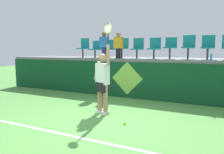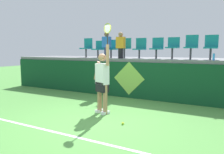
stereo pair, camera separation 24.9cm
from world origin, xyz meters
name	(u,v)px [view 2 (the right image)]	position (x,y,z in m)	size (l,w,h in m)	color
ground_plane	(96,122)	(0.00, 0.00, 0.00)	(40.00, 40.00, 0.00)	#519342
court_back_wall	(141,81)	(0.00, 3.15, 0.69)	(13.20, 0.20, 1.38)	#0F4223
spectator_platform	(153,59)	(0.00, 4.43, 1.44)	(13.20, 2.66, 0.12)	slate
court_baseline_stripe	(69,135)	(0.00, -1.04, 0.00)	(11.88, 0.08, 0.01)	white
tennis_player	(102,80)	(-0.26, 0.76, 0.97)	(0.72, 0.37, 2.55)	white
tennis_ball	(123,123)	(0.70, 0.15, 0.03)	(0.07, 0.07, 0.07)	#D1E533
water_bottle	(214,57)	(2.43, 3.22, 1.61)	(0.07, 0.07, 0.22)	#338CE5
stadium_chair_0	(87,47)	(-2.95, 3.81, 1.99)	(0.44, 0.42, 0.88)	#38383D
stadium_chair_1	(99,48)	(-2.31, 3.80, 1.92)	(0.44, 0.42, 0.76)	#38383D
stadium_chair_2	(112,48)	(-1.64, 3.81, 1.94)	(0.44, 0.42, 0.78)	#38383D
stadium_chair_3	(125,47)	(-1.01, 3.81, 1.97)	(0.44, 0.42, 0.83)	#38383D
stadium_chair_4	(140,47)	(-0.34, 3.81, 1.95)	(0.44, 0.42, 0.82)	#38383D
stadium_chair_5	(157,47)	(0.36, 3.81, 1.95)	(0.44, 0.42, 0.82)	#38383D
stadium_chair_6	(173,46)	(0.97, 3.80, 1.97)	(0.44, 0.42, 0.82)	#38383D
stadium_chair_7	(191,46)	(1.62, 3.81, 1.99)	(0.44, 0.42, 0.88)	#38383D
stadium_chair_8	(211,46)	(2.28, 3.81, 1.98)	(0.44, 0.42, 0.86)	#38383D
spectator_0	(107,44)	(-1.64, 3.36, 2.06)	(0.34, 0.20, 1.08)	navy
spectator_1	(121,45)	(-1.01, 3.39, 2.04)	(0.34, 0.20, 1.05)	black
wall_signage_mount	(129,98)	(-0.47, 3.04, 0.00)	(1.27, 0.01, 1.39)	#0F4223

